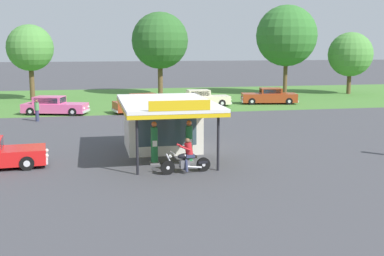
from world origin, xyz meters
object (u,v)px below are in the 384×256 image
Objects in this scene: gas_pump_offside at (189,143)px; parked_car_back_row_centre_right at (269,97)px; bystander_admiring_sedan at (37,110)px; parked_car_back_row_left at (145,104)px; motorcycle_with_rider at (187,159)px; gas_pump_nearside at (154,145)px; parked_car_back_row_centre at (54,106)px; parked_car_back_row_right at (201,99)px.

gas_pump_offside is 25.29m from parked_car_back_row_centre_right.
parked_car_back_row_left is at bearing 21.09° from bystander_admiring_sedan.
bystander_admiring_sedan reaches higher than motorcycle_with_rider.
gas_pump_nearside is 0.36× the size of parked_car_back_row_left.
parked_car_back_row_centre is at bearing 74.85° from bystander_admiring_sedan.
parked_car_back_row_left reaches higher than parked_car_back_row_centre.
gas_pump_nearside is 0.37× the size of parked_car_back_row_centre_right.
bystander_admiring_sedan is at bearing 114.47° from gas_pump_nearside.
gas_pump_offside reaches higher than parked_car_back_row_centre_right.
parked_car_back_row_left is 1.03× the size of parked_car_back_row_right.
motorcycle_with_rider is 24.28m from parked_car_back_row_right.
gas_pump_nearside reaches higher than gas_pump_offside.
gas_pump_nearside is at bearing -72.55° from parked_car_back_row_centre.
parked_car_back_row_centre_right is at bearing 61.83° from motorcycle_with_rider.
parked_car_back_row_centre_right reaches higher than parked_car_back_row_centre.
bystander_admiring_sedan reaches higher than parked_car_back_row_centre_right.
parked_car_back_row_centre is (-7.47, 0.37, -0.03)m from parked_car_back_row_left.
parked_car_back_row_right is at bearing 75.86° from motorcycle_with_rider.
bystander_admiring_sedan reaches higher than parked_car_back_row_centre.
gas_pump_offside is 0.89× the size of motorcycle_with_rider.
gas_pump_offside is 0.37× the size of parked_car_back_row_right.
parked_car_back_row_right reaches higher than parked_car_back_row_centre.
gas_pump_offside is 0.37× the size of parked_car_back_row_centre.
parked_car_back_row_right is at bearing 75.90° from gas_pump_offside.
parked_car_back_row_centre is 1.00× the size of parked_car_back_row_centre_right.
gas_pump_offside reaches higher than motorcycle_with_rider.
motorcycle_with_rider is at bearing -118.17° from parked_car_back_row_centre_right.
motorcycle_with_rider reaches higher than parked_car_back_row_right.
parked_car_back_row_centre_right is (12.35, 22.07, -0.25)m from gas_pump_offside.
parked_car_back_row_left is 1.01× the size of parked_car_back_row_centre_right.
parked_car_back_row_centre is at bearing 177.17° from parked_car_back_row_left.
gas_pump_nearside is 2.29m from motorcycle_with_rider.
motorcycle_with_rider is at bearing -64.67° from bystander_admiring_sedan.
motorcycle_with_rider is (-0.50, -1.93, -0.29)m from gas_pump_offside.
motorcycle_with_rider is 0.41× the size of parked_car_back_row_left.
gas_pump_offside is (1.69, -0.00, -0.00)m from gas_pump_nearside.
motorcycle_with_rider is 18.84m from bystander_admiring_sedan.
parked_car_back_row_centre is (-7.58, 18.73, -0.27)m from gas_pump_offside.
gas_pump_nearside reaches higher than motorcycle_with_rider.
gas_pump_offside is 20.21m from parked_car_back_row_centre.
motorcycle_with_rider is at bearing -91.12° from parked_car_back_row_left.
parked_car_back_row_centre is at bearing -167.51° from parked_car_back_row_right.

